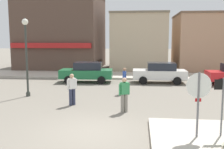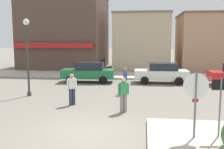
% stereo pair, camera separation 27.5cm
% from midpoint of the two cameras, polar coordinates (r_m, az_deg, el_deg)
% --- Properties ---
extents(ground_plane, '(160.00, 160.00, 0.00)m').
position_cam_midpoint_polar(ground_plane, '(9.76, -4.08, -12.34)').
color(ground_plane, gray).
extents(kerb_far, '(80.00, 4.00, 0.15)m').
position_cam_midpoint_polar(kerb_far, '(23.65, 2.71, -0.20)').
color(kerb_far, beige).
rests_on(kerb_far, ground).
extents(stop_sign, '(0.82, 0.12, 2.30)m').
position_cam_midpoint_polar(stop_sign, '(8.88, 18.58, -4.59)').
color(stop_sign, slate).
rests_on(stop_sign, ground).
extents(one_way_sign, '(0.60, 0.09, 2.10)m').
position_cam_midpoint_polar(one_way_sign, '(9.30, 23.29, -5.44)').
color(one_way_sign, slate).
rests_on(one_way_sign, ground).
extents(lamp_post, '(0.36, 0.36, 4.54)m').
position_cam_midpoint_polar(lamp_post, '(15.96, -17.51, 6.00)').
color(lamp_post, '#333833').
rests_on(lamp_post, ground).
extents(parked_car_nearest, '(4.09, 2.05, 1.56)m').
position_cam_midpoint_polar(parked_car_nearest, '(20.38, -4.73, 0.58)').
color(parked_car_nearest, '#1E6B3D').
rests_on(parked_car_nearest, ground).
extents(parked_car_second, '(4.02, 1.92, 1.56)m').
position_cam_midpoint_polar(parked_car_second, '(20.28, 11.12, 0.43)').
color(parked_car_second, white).
rests_on(parked_car_second, ground).
extents(pedestrian_crossing_near, '(0.23, 0.55, 1.61)m').
position_cam_midpoint_polar(pedestrian_crossing_near, '(16.02, 3.37, -1.17)').
color(pedestrian_crossing_near, gray).
rests_on(pedestrian_crossing_near, ground).
extents(pedestrian_crossing_far, '(0.52, 0.37, 1.61)m').
position_cam_midpoint_polar(pedestrian_crossing_far, '(11.99, 3.16, -4.20)').
color(pedestrian_crossing_far, gray).
rests_on(pedestrian_crossing_far, ground).
extents(pedestrian_kerb_side, '(0.47, 0.44, 1.61)m').
position_cam_midpoint_polar(pedestrian_kerb_side, '(13.42, -8.14, -2.98)').
color(pedestrian_kerb_side, '#2D334C').
rests_on(pedestrian_kerb_side, ground).
extents(building_corner_shop, '(8.82, 9.29, 8.58)m').
position_cam_midpoint_polar(building_corner_shop, '(31.06, -9.59, 9.40)').
color(building_corner_shop, brown).
rests_on(building_corner_shop, ground).
extents(building_storefront_left_near, '(5.88, 8.08, 6.05)m').
position_cam_midpoint_polar(building_storefront_left_near, '(29.83, 6.76, 7.10)').
color(building_storefront_left_near, tan).
rests_on(building_storefront_left_near, ground).
extents(building_storefront_left_mid, '(5.74, 7.41, 5.96)m').
position_cam_midpoint_polar(building_storefront_left_mid, '(30.11, 19.92, 6.62)').
color(building_storefront_left_mid, tan).
rests_on(building_storefront_left_mid, ground).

